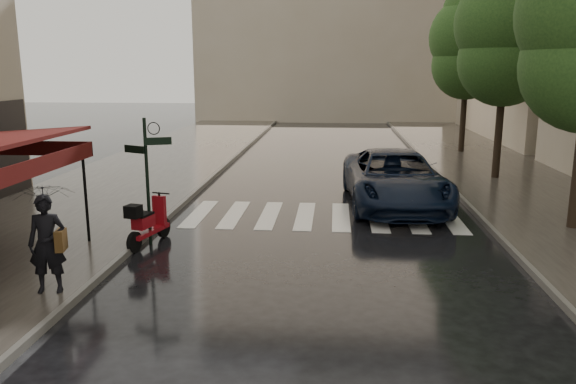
# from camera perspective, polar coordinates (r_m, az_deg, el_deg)

# --- Properties ---
(ground) EXTENTS (120.00, 120.00, 0.00)m
(ground) POSITION_cam_1_polar(r_m,az_deg,el_deg) (11.25, -12.70, -9.96)
(ground) COLOR black
(ground) RESTS_ON ground
(sidewalk_near) EXTENTS (6.00, 60.00, 0.12)m
(sidewalk_near) POSITION_cam_1_polar(r_m,az_deg,el_deg) (23.61, -14.56, 1.86)
(sidewalk_near) COLOR #38332D
(sidewalk_near) RESTS_ON ground
(sidewalk_far) EXTENTS (5.50, 60.00, 0.12)m
(sidewalk_far) POSITION_cam_1_polar(r_m,az_deg,el_deg) (23.36, 22.04, 1.23)
(sidewalk_far) COLOR #38332D
(sidewalk_far) RESTS_ON ground
(curb_near) EXTENTS (0.12, 60.00, 0.16)m
(curb_near) POSITION_cam_1_polar(r_m,az_deg,el_deg) (22.79, -7.30, 1.82)
(curb_near) COLOR #595651
(curb_near) RESTS_ON ground
(curb_far) EXTENTS (0.12, 60.00, 0.16)m
(curb_far) POSITION_cam_1_polar(r_m,az_deg,el_deg) (22.68, 15.28, 1.43)
(curb_far) COLOR #595651
(curb_far) RESTS_ON ground
(crosswalk) EXTENTS (7.85, 3.20, 0.01)m
(crosswalk) POSITION_cam_1_polar(r_m,az_deg,el_deg) (16.46, 3.57, -2.46)
(crosswalk) COLOR silver
(crosswalk) RESTS_ON ground
(signpost) EXTENTS (1.17, 0.29, 3.10)m
(signpost) POSITION_cam_1_polar(r_m,az_deg,el_deg) (13.86, -14.12, 2.10)
(signpost) COLOR black
(signpost) RESTS_ON ground
(tree_mid) EXTENTS (3.80, 3.80, 8.34)m
(tree_mid) POSITION_cam_1_polar(r_m,az_deg,el_deg) (22.81, 21.34, 15.04)
(tree_mid) COLOR black
(tree_mid) RESTS_ON sidewalk_far
(tree_far) EXTENTS (3.80, 3.80, 8.16)m
(tree_far) POSITION_cam_1_polar(r_m,az_deg,el_deg) (29.64, 17.83, 14.23)
(tree_far) COLOR black
(tree_far) RESTS_ON sidewalk_far
(pedestrian_with_umbrella) EXTENTS (1.30, 1.32, 2.56)m
(pedestrian_with_umbrella) POSITION_cam_1_polar(r_m,az_deg,el_deg) (11.14, -23.59, -1.10)
(pedestrian_with_umbrella) COLOR black
(pedestrian_with_umbrella) RESTS_ON sidewalk_near
(scooter) EXTENTS (0.73, 1.77, 1.18)m
(scooter) POSITION_cam_1_polar(r_m,az_deg,el_deg) (14.06, -14.08, -3.12)
(scooter) COLOR black
(scooter) RESTS_ON ground
(parked_car) EXTENTS (3.20, 6.35, 1.72)m
(parked_car) POSITION_cam_1_polar(r_m,az_deg,el_deg) (17.86, 10.78, 1.35)
(parked_car) COLOR black
(parked_car) RESTS_ON ground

